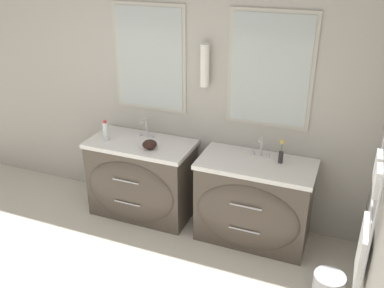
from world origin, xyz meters
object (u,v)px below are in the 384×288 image
flower_vase (281,154)px  waste_bin (328,287)px  toiletry_bottle (106,131)px  vanity_left (141,179)px  amenity_bowl (150,144)px  vanity_right (253,202)px

flower_vase → waste_bin: 1.20m
flower_vase → toiletry_bottle: bearing=-174.4°
flower_vase → waste_bin: bearing=-49.2°
vanity_left → amenity_bowl: size_ratio=7.45×
vanity_left → waste_bin: bearing=-15.7°
vanity_right → waste_bin: vanity_right is taller
flower_vase → vanity_left: bearing=-175.4°
vanity_left → toiletry_bottle: size_ratio=4.94×
vanity_left → toiletry_bottle: 0.62m
toiletry_bottle → waste_bin: 2.54m
vanity_left → toiletry_bottle: bearing=-170.6°
amenity_bowl → flower_vase: flower_vase is taller
vanity_left → amenity_bowl: bearing=-20.5°
vanity_right → toiletry_bottle: bearing=-177.9°
vanity_right → flower_vase: flower_vase is taller
toiletry_bottle → vanity_right: bearing=2.1°
vanity_right → flower_vase: size_ratio=4.72×
toiletry_bottle → waste_bin: size_ratio=0.85×
toiletry_bottle → waste_bin: (2.35, -0.51, -0.81)m
flower_vase → amenity_bowl: bearing=-172.1°
waste_bin → vanity_right: bearing=144.4°
vanity_right → toiletry_bottle: (-1.56, -0.06, 0.52)m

